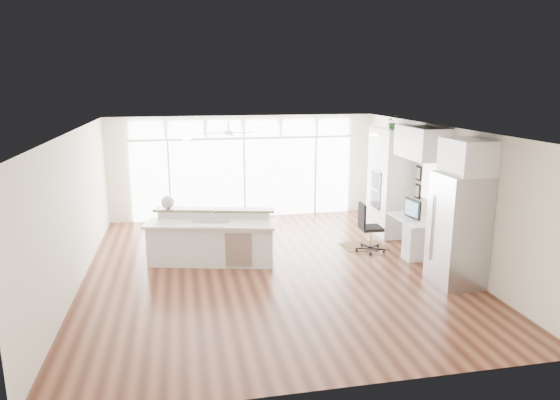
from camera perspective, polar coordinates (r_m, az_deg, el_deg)
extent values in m
cube|color=#422014|center=(9.81, -1.02, -7.89)|extent=(7.00, 8.00, 0.02)
cube|color=white|center=(9.18, -1.09, 8.08)|extent=(7.00, 8.00, 0.02)
cube|color=#EDE5CE|center=(13.28, -4.16, 3.79)|extent=(7.00, 0.04, 2.70)
cube|color=#EDE5CE|center=(5.69, 6.31, -9.33)|extent=(7.00, 0.04, 2.70)
cube|color=#EDE5CE|center=(9.44, -22.44, -1.10)|extent=(0.04, 8.00, 2.70)
cube|color=#EDE5CE|center=(10.59, 17.93, 0.73)|extent=(0.04, 8.00, 2.70)
cube|color=white|center=(13.27, -4.11, 2.47)|extent=(5.80, 0.06, 2.08)
cube|color=white|center=(13.09, -4.20, 8.19)|extent=(5.90, 0.06, 0.40)
cube|color=white|center=(10.79, 17.05, 2.10)|extent=(0.04, 0.85, 0.85)
cube|color=white|center=(11.90, -5.92, 8.14)|extent=(1.16, 1.16, 0.32)
cube|color=white|center=(9.38, -1.31, 8.07)|extent=(3.40, 3.00, 0.02)
cube|color=white|center=(12.04, 12.39, 2.04)|extent=(0.64, 1.20, 2.50)
cube|color=white|center=(10.91, 15.11, -3.98)|extent=(0.72, 1.30, 0.76)
cube|color=white|center=(10.53, 15.95, 6.33)|extent=(0.64, 1.30, 0.64)
cube|color=#ACACB0|center=(9.35, 19.68, -3.23)|extent=(0.76, 0.90, 2.00)
cube|color=white|center=(9.12, 20.64, 4.67)|extent=(0.64, 0.90, 0.60)
cube|color=black|center=(11.35, 15.53, 1.97)|extent=(0.06, 0.22, 0.80)
cube|color=white|center=(10.02, -7.84, -4.39)|extent=(2.73, 1.55, 1.02)
cube|color=#372411|center=(11.23, 9.44, -5.20)|extent=(0.93, 0.70, 0.01)
cube|color=black|center=(10.80, 10.36, -3.12)|extent=(0.56, 0.52, 1.05)
sphere|color=silver|center=(10.43, -12.71, -0.23)|extent=(0.29, 0.29, 0.27)
cube|color=black|center=(10.72, 14.91, -0.95)|extent=(0.17, 0.53, 0.44)
cube|color=silver|center=(10.70, 14.03, -2.09)|extent=(0.16, 0.37, 0.02)
imported|color=#2F5C27|center=(11.85, 12.72, 8.55)|extent=(0.33, 0.35, 0.24)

